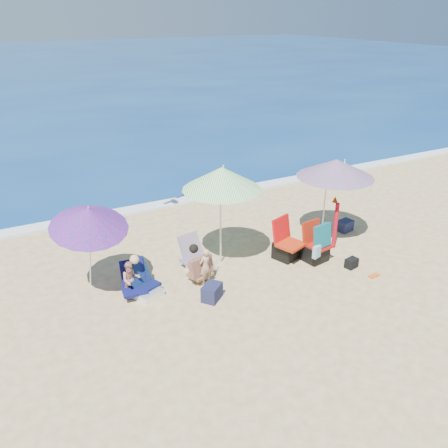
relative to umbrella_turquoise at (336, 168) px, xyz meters
name	(u,v)px	position (x,y,z in m)	size (l,w,h in m)	color
ground	(261,290)	(-2.66, -1.17, -1.79)	(120.00, 120.00, 0.00)	#D8BC84
sea	(17,67)	(-2.66, 43.83, -1.84)	(120.00, 80.00, 0.12)	navy
foam	(167,203)	(-2.66, 3.93, -1.77)	(120.00, 0.50, 0.04)	white
umbrella_turquoise	(336,168)	(0.00, 0.00, 0.00)	(2.32, 2.32, 2.04)	white
umbrella_striped	(222,178)	(-2.81, 0.21, 0.15)	(2.07, 2.07, 2.22)	silver
umbrella_blue	(89,218)	(-5.55, 0.19, -0.17)	(1.67, 1.72, 1.98)	white
furled_umbrella	(335,221)	(-0.18, -0.37, -1.12)	(0.17, 0.27, 1.22)	red
chair_navy	(145,287)	(-4.74, -0.26, -1.62)	(0.66, 0.80, 0.66)	#0B1242
chair_rainbow	(197,260)	(-3.41, 0.20, -1.60)	(0.68, 0.80, 0.71)	#C65546
camp_chair_left	(287,246)	(-1.46, -0.31, -1.51)	(0.70, 0.80, 0.95)	#B2290C
camp_chair_right	(316,247)	(-0.97, -0.72, -1.46)	(0.65, 0.67, 0.93)	#A2160B
person_center	(202,266)	(-3.56, -0.37, -1.41)	(0.57, 0.51, 0.79)	tan
person_left	(132,278)	(-4.97, -0.18, -1.41)	(0.56, 0.64, 0.84)	tan
bag_navy_a	(212,292)	(-3.66, -1.01, -1.63)	(0.50, 0.48, 0.31)	#1C1E3E
bag_navy_b	(345,226)	(0.66, 0.18, -1.65)	(0.41, 0.34, 0.27)	#1C223E
bag_black_b	(351,263)	(-0.46, -1.32, -1.69)	(0.30, 0.24, 0.21)	black
orange_item	(374,276)	(-0.30, -1.84, -1.77)	(0.26, 0.13, 0.03)	#DE5B17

